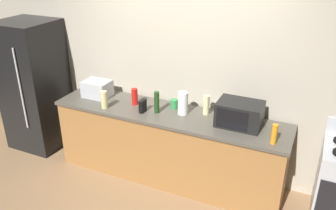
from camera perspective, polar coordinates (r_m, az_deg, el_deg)
ground_plane at (r=4.30m, az=-2.30°, el=-14.28°), size 8.00×8.00×0.00m
back_wall at (r=4.29m, az=2.30°, el=6.36°), size 6.40×0.10×2.70m
counter_run at (r=4.33m, az=0.00°, el=-6.59°), size 2.84×0.64×0.90m
refrigerator at (r=5.24m, az=-20.87°, el=2.97°), size 0.72×0.73×1.80m
microwave at (r=3.86m, az=11.56°, el=-1.43°), size 0.48×0.35×0.27m
toaster_oven at (r=4.60m, az=-11.45°, el=2.61°), size 0.34×0.26×0.21m
paper_towel_roll at (r=4.03m, az=2.43°, el=0.31°), size 0.12×0.12×0.27m
cordless_phone at (r=4.11m, az=-4.14°, el=-0.18°), size 0.05×0.11×0.15m
bottle_wine at (r=4.06m, az=-1.84°, el=0.44°), size 0.06×0.06×0.26m
bottle_dish_soap at (r=3.61m, az=16.90°, el=-4.54°), size 0.06×0.06×0.21m
bottle_hand_soap at (r=4.05m, az=6.25°, el=0.01°), size 0.07×0.07×0.23m
bottle_vinegar at (r=4.25m, az=-10.34°, el=0.84°), size 0.08×0.08×0.22m
bottle_hot_sauce at (r=4.30m, az=-5.44°, el=1.37°), size 0.07×0.07×0.21m
mug_green at (r=4.21m, az=1.00°, el=0.20°), size 0.09×0.09×0.11m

